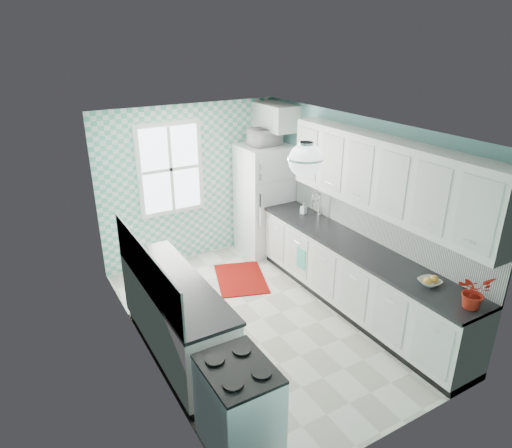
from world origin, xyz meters
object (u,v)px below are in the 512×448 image
fridge (264,199)px  potted_plant (474,292)px  stove (239,406)px  sink (310,220)px  ceiling_light (306,160)px  fruit_bowl (430,282)px  microwave (265,137)px

fridge → potted_plant: 3.84m
stove → potted_plant: 2.53m
sink → potted_plant: 2.69m
fridge → sink: 1.15m
ceiling_light → fruit_bowl: (1.20, -0.73, -1.35)m
ceiling_light → microwave: ceiling_light is taller
ceiling_light → fruit_bowl: bearing=-31.4°
stove → sink: sink is taller
fruit_bowl → stove: bearing=-178.6°
fruit_bowl → sink: bearing=89.9°
microwave → fruit_bowl: bearing=91.7°
stove → fridge: bearing=52.0°
fridge → sink: bearing=-87.9°
fridge → fruit_bowl: size_ratio=7.88×
sink → microwave: microwave is taller
sink → fridge: bearing=91.5°
ceiling_light → sink: (1.20, 1.44, -1.39)m
microwave → stove: bearing=55.9°
fruit_bowl → microwave: (-0.09, 3.32, 0.99)m
fridge → sink: fridge is taller
fridge → sink: (0.09, -1.15, 0.02)m
ceiling_light → microwave: (1.11, 2.59, -0.37)m
sink → microwave: 1.54m
potted_plant → stove: bearing=169.3°
ceiling_light → stove: bearing=-146.6°
sink → microwave: size_ratio=1.09×
sink → fruit_bowl: bearing=-93.3°
stove → fruit_bowl: 2.45m
fridge → stove: fridge is taller
ceiling_light → stove: ceiling_light is taller
sink → fruit_bowl: size_ratio=2.30×
fridge → microwave: (0.00, 0.00, 1.05)m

